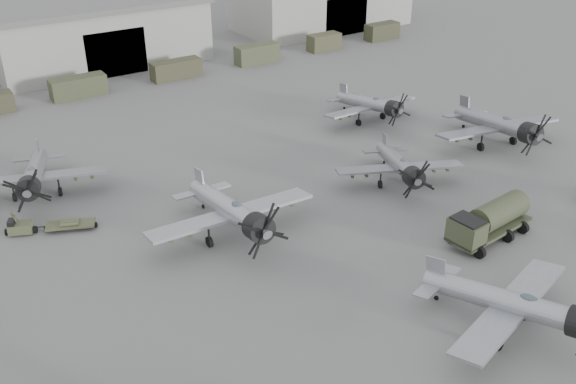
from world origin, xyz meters
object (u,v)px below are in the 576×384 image
Objects in this scene: aircraft_far_0 at (33,175)px; aircraft_mid_1 at (233,212)px; aircraft_far_1 at (372,105)px; aircraft_near_1 at (517,305)px; fuel_tanker at (490,219)px; aircraft_mid_3 at (501,125)px; ground_crew at (16,222)px; aircraft_mid_2 at (401,166)px; tug_trailer at (40,227)px.

aircraft_mid_1 is at bearing -35.70° from aircraft_far_0.
aircraft_far_0 is at bearing 175.96° from aircraft_far_1.
aircraft_near_1 is 39.66m from aircraft_far_0.
aircraft_mid_1 is 18.67m from aircraft_far_0.
aircraft_far_0 is 37.66m from fuel_tanker.
fuel_tanker is (-14.11, -11.04, -0.73)m from aircraft_mid_3.
aircraft_mid_1 is 1.69× the size of fuel_tanker.
fuel_tanker reaches higher than ground_crew.
aircraft_mid_1 is 19.65m from fuel_tanker.
aircraft_mid_3 is 1.70× the size of fuel_tanker.
ground_crew is (-30.37, 10.81, -1.14)m from aircraft_mid_2.
fuel_tanker is at bearing -24.84° from aircraft_far_0.
ground_crew is (-44.43, 9.92, -1.51)m from aircraft_mid_3.
fuel_tanker is (-0.05, -10.15, -0.36)m from aircraft_mid_2.
aircraft_far_0 is (-11.00, 15.08, -0.22)m from aircraft_mid_1.
aircraft_mid_1 is 27.42m from aircraft_far_1.
aircraft_mid_1 reaches higher than aircraft_far_0.
fuel_tanker is (-7.80, -23.27, -0.37)m from aircraft_far_1.
ground_crew is (-30.31, 20.96, -0.78)m from fuel_tanker.
aircraft_mid_1 is 2.08× the size of tug_trailer.
aircraft_mid_3 reaches higher than ground_crew.
aircraft_mid_1 is at bearing -168.53° from aircraft_mid_3.
aircraft_mid_2 is (7.45, 18.63, -0.18)m from aircraft_near_1.
ground_crew is at bearing 145.02° from aircraft_mid_1.
fuel_tanker is 36.86m from ground_crew.
fuel_tanker is at bearing 33.16° from aircraft_near_1.
fuel_tanker is at bearing -30.84° from aircraft_mid_1.
aircraft_mid_1 is at bearing 141.84° from fuel_tanker.
aircraft_mid_3 reaches higher than aircraft_mid_2.
fuel_tanker is 1.23× the size of tug_trailer.
aircraft_mid_3 reaches higher than fuel_tanker.
fuel_tanker is (16.52, -10.62, -0.74)m from aircraft_mid_1.
aircraft_near_1 is 35.21m from aircraft_far_1.
aircraft_near_1 reaches higher than aircraft_far_0.
fuel_tanker is 4.25× the size of ground_crew.
aircraft_far_1 is at bearing 28.27° from tug_trailer.
aircraft_far_1 is 38.20m from ground_crew.
ground_crew reaches higher than tug_trailer.
aircraft_near_1 is 35.67m from tug_trailer.
tug_trailer is (-42.90, 8.98, -1.95)m from aircraft_mid_3.
aircraft_near_1 is 37.33m from ground_crew.
aircraft_far_1 is at bearing 29.37° from aircraft_mid_1.
aircraft_mid_3 is 45.55m from ground_crew.
aircraft_mid_3 is at bearing -93.93° from ground_crew.
aircraft_far_0 is 35.41m from aircraft_far_1.
aircraft_near_1 reaches higher than ground_crew.
tug_trailer is at bearing -175.02° from aircraft_far_1.
aircraft_far_1 is (7.75, 13.12, 0.01)m from aircraft_mid_2.
aircraft_mid_3 is 1.19× the size of aircraft_far_1.
aircraft_far_1 is at bearing 48.68° from aircraft_near_1.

